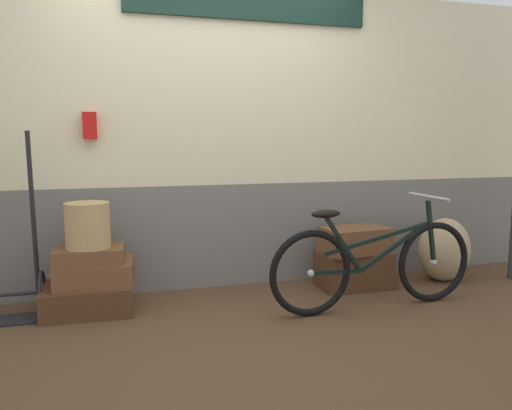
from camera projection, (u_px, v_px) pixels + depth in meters
ground at (231, 322)px, 3.54m from camera, size 8.54×5.20×0.06m
station_building at (208, 139)px, 4.18m from camera, size 6.54×0.74×2.48m
suitcase_0 at (88, 298)px, 3.65m from camera, size 0.64×0.49×0.20m
suitcase_1 at (95, 273)px, 3.64m from camera, size 0.57×0.45×0.17m
suitcase_2 at (89, 255)px, 3.60m from camera, size 0.50×0.36×0.11m
suitcase_3 at (355, 278)px, 4.24m from camera, size 0.62×0.35×0.17m
suitcase_4 at (354, 260)px, 4.23m from camera, size 0.59×0.34×0.14m
suitcase_5 at (355, 240)px, 4.20m from camera, size 0.57×0.40×0.21m
wicker_basket at (88, 225)px, 3.56m from camera, size 0.31×0.31×0.32m
luggage_trolley at (12, 276)px, 3.52m from camera, size 0.40×0.38×1.30m
burlap_sack at (444, 250)px, 4.42m from camera, size 0.46×0.39×0.55m
bicycle at (374, 264)px, 3.69m from camera, size 1.64×0.46×0.83m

